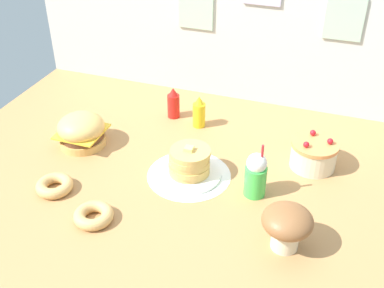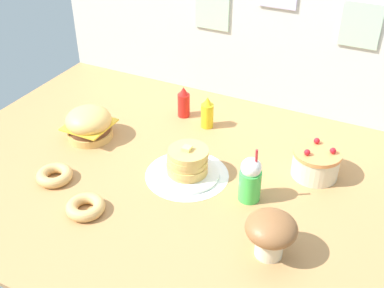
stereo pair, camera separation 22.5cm
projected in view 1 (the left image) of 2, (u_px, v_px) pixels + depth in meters
ground_plane at (176, 177)px, 2.26m from camera, size 2.39×1.71×0.02m
back_wall at (230, 11)px, 2.63m from camera, size 2.39×0.04×1.05m
doily_mat at (189, 175)px, 2.26m from camera, size 0.40×0.40×0.00m
burger at (82, 131)px, 2.43m from camera, size 0.24×0.24×0.17m
pancake_stack at (189, 164)px, 2.22m from camera, size 0.31×0.31×0.16m
layer_cake at (314, 154)px, 2.28m from camera, size 0.23×0.23×0.16m
ketchup_bottle at (173, 104)px, 2.67m from camera, size 0.07×0.07×0.18m
mustard_bottle at (199, 112)px, 2.58m from camera, size 0.07×0.07×0.18m
cream_soda_cup at (256, 175)px, 2.09m from camera, size 0.10×0.10×0.27m
donut_pink_glaze at (55, 185)px, 2.15m from camera, size 0.17×0.17×0.05m
donut_chocolate at (94, 215)px, 1.99m from camera, size 0.17×0.17×0.05m
mushroom_stool at (287, 224)px, 1.81m from camera, size 0.20×0.20×0.19m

